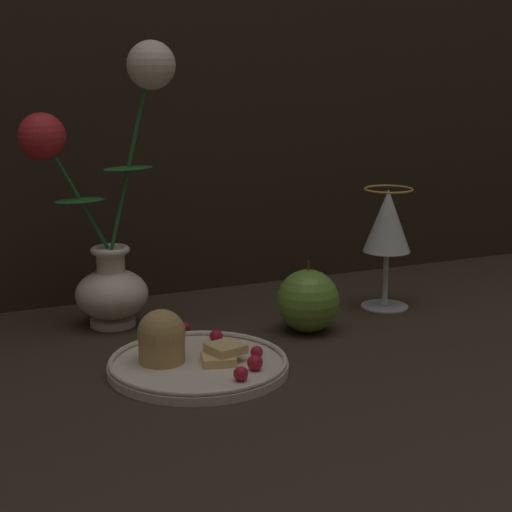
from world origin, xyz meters
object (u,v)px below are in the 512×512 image
vase (108,218)px  wine_glass (387,226)px  plate_with_pastries (190,357)px  apple_beside_vase (308,301)px

vase → wine_glass: bearing=-11.4°
vase → wine_glass: vase is taller
wine_glass → plate_with_pastries: bearing=-159.8°
vase → apple_beside_vase: 0.29m
plate_with_pastries → apple_beside_vase: bearing=20.9°
apple_beside_vase → vase: bearing=150.3°
plate_with_pastries → wine_glass: bearing=20.2°
wine_glass → vase: bearing=168.6°
plate_with_pastries → wine_glass: size_ratio=1.21×
wine_glass → apple_beside_vase: (-0.15, -0.05, -0.08)m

